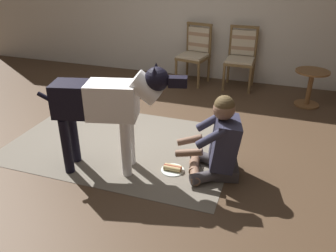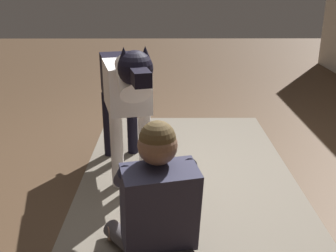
{
  "view_description": "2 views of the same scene",
  "coord_description": "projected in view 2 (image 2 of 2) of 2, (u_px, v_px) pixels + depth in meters",
  "views": [
    {
      "loc": [
        1.55,
        -3.12,
        2.01
      ],
      "look_at": [
        0.62,
        -0.39,
        0.55
      ],
      "focal_mm": 36.6,
      "sensor_mm": 36.0,
      "label": 1
    },
    {
      "loc": [
        3.02,
        -0.15,
        1.53
      ],
      "look_at": [
        0.79,
        -0.14,
        0.7
      ],
      "focal_mm": 42.95,
      "sensor_mm": 36.0,
      "label": 2
    }
  ],
  "objects": [
    {
      "name": "area_rug",
      "position": [
        187.0,
        167.0,
        3.44
      ],
      "size": [
        2.55,
        1.72,
        0.01
      ],
      "primitive_type": "cube",
      "color": "#71685B",
      "rests_on": "ground"
    },
    {
      "name": "person_sitting_on_floor",
      "position": [
        157.0,
        205.0,
        2.22
      ],
      "size": [
        0.69,
        0.58,
        0.85
      ],
      "color": "#443F43",
      "rests_on": "ground"
    },
    {
      "name": "ground_plane",
      "position": [
        185.0,
        172.0,
        3.36
      ],
      "size": [
        15.67,
        15.67,
        0.0
      ],
      "primitive_type": "plane",
      "color": "#4C3725"
    },
    {
      "name": "hot_dog_on_plate",
      "position": [
        143.0,
        212.0,
        2.74
      ],
      "size": [
        0.24,
        0.24,
        0.06
      ],
      "color": "white",
      "rests_on": "ground"
    },
    {
      "name": "large_dog",
      "position": [
        126.0,
        89.0,
        3.07
      ],
      "size": [
        1.41,
        0.5,
        1.12
      ],
      "color": "white",
      "rests_on": "ground"
    }
  ]
}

